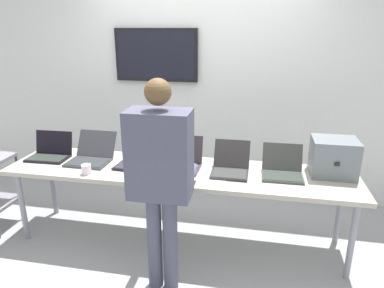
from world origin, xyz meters
TOP-DOWN VIEW (x-y plane):
  - ground at (0.00, 0.00)m, footprint 8.00×8.00m
  - back_wall at (-0.02, 1.13)m, footprint 8.00×0.11m
  - workbench at (0.00, 0.00)m, footprint 3.10×0.70m
  - equipment_box at (1.32, 0.15)m, footprint 0.37×0.32m
  - laptop_station_0 at (-1.29, 0.05)m, footprint 0.38×0.29m
  - laptop_station_1 at (-0.86, 0.05)m, footprint 0.38×0.40m
  - laptop_station_2 at (-0.41, 0.01)m, footprint 0.34×0.29m
  - laptop_station_3 at (0.04, 0.06)m, footprint 0.31×0.33m
  - laptop_station_4 at (0.46, 0.03)m, footprint 0.32×0.39m
  - laptop_station_5 at (0.90, 0.05)m, footprint 0.34×0.34m
  - person at (0.02, -0.62)m, footprint 0.44×0.59m
  - coffee_mug at (-0.76, -0.25)m, footprint 0.08×0.08m
  - paper_sheet at (0.34, -0.17)m, footprint 0.24×0.31m

SIDE VIEW (x-z plane):
  - ground at x=0.00m, z-range -0.04..0.00m
  - workbench at x=0.00m, z-range 0.32..1.05m
  - paper_sheet at x=0.34m, z-range 0.73..0.73m
  - coffee_mug at x=-0.76m, z-range 0.73..0.82m
  - laptop_station_5 at x=0.90m, z-range 0.67..0.91m
  - laptop_station_4 at x=0.46m, z-range 0.67..0.91m
  - laptop_station_2 at x=-0.41m, z-range 0.67..0.91m
  - laptop_station_0 at x=-1.29m, z-range 0.67..0.91m
  - laptop_station_1 at x=-0.86m, z-range 0.67..0.91m
  - laptop_station_3 at x=0.04m, z-range 0.66..0.93m
  - equipment_box at x=1.32m, z-range 0.73..1.05m
  - person at x=0.02m, z-range 0.17..1.80m
  - back_wall at x=-0.02m, z-range 0.01..2.54m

